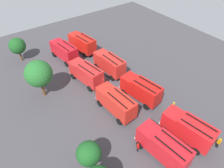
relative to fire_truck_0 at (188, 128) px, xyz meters
The scene contains 18 objects.
ground_plane 14.50m from the fire_truck_0, ahead, with size 65.22×65.22×0.00m, color #423F44.
fire_truck_0 is the anchor object (origin of this frame).
fire_truck_1 9.63m from the fire_truck_0, ahead, with size 7.50×3.67×3.88m.
fire_truck_2 18.65m from the fire_truck_0, ahead, with size 7.33×3.10×3.88m.
fire_truck_3 28.54m from the fire_truck_0, ahead, with size 7.47×3.56×3.88m.
fire_truck_4 4.73m from the fire_truck_0, 89.08° to the left, with size 7.41×3.33×3.88m.
fire_truck_5 10.88m from the fire_truck_0, 26.90° to the left, with size 7.35×3.14×3.88m.
fire_truck_6 19.30m from the fire_truck_0, 14.69° to the left, with size 7.49×3.65×3.88m.
fire_truck_7 28.29m from the fire_truck_0, ahead, with size 7.45×3.49×3.88m.
firefighter_0 4.35m from the fire_truck_0, 146.26° to the right, with size 0.45×0.29×1.81m.
firefighter_1 22.57m from the fire_truck_0, ahead, with size 0.33×0.46×1.64m.
firefighter_2 5.27m from the fire_truck_0, 28.95° to the right, with size 0.32×0.46×1.81m.
firefighter_3 7.28m from the fire_truck_0, 70.46° to the left, with size 0.48×0.39×1.60m.
firefighter_4 7.77m from the fire_truck_0, 21.88° to the left, with size 0.48×0.44×1.67m.
tree_1 13.69m from the fire_truck_0, 72.20° to the left, with size 3.00×3.00×4.65m.
tree_2 23.82m from the fire_truck_0, 32.19° to the left, with size 4.44×4.44×6.88m.
tree_3 35.33m from the fire_truck_0, 20.61° to the left, with size 3.32×3.32×5.15m.
traffic_cone_1 7.74m from the fire_truck_0, 17.76° to the right, with size 0.49×0.49×0.71m, color #F2600C.
Camera 1 is at (-21.60, 15.72, 24.60)m, focal length 32.53 mm.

